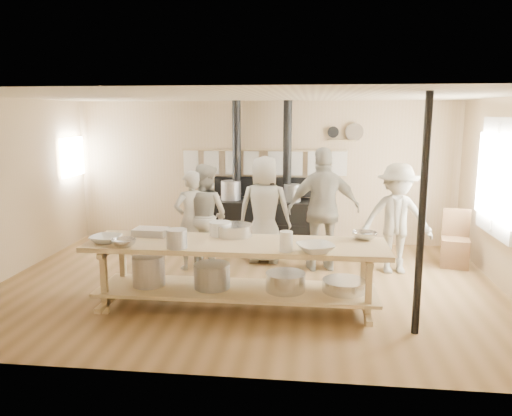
{
  "coord_description": "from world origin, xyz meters",
  "views": [
    {
      "loc": [
        0.89,
        -6.64,
        2.37
      ],
      "look_at": [
        0.12,
        0.2,
        1.07
      ],
      "focal_mm": 35.0,
      "sensor_mm": 36.0,
      "label": 1
    }
  ],
  "objects_px": {
    "cook_left": "(205,216)",
    "cook_center": "(265,210)",
    "cook_by_window": "(397,219)",
    "roasting_pan": "(151,232)",
    "cook_right": "(324,210)",
    "chair": "(455,250)",
    "stove": "(261,218)",
    "prep_table": "(236,269)",
    "cook_far_left": "(191,220)"
  },
  "relations": [
    {
      "from": "prep_table",
      "to": "roasting_pan",
      "type": "height_order",
      "value": "roasting_pan"
    },
    {
      "from": "cook_right",
      "to": "cook_by_window",
      "type": "xyz_separation_m",
      "value": [
        1.08,
        -0.01,
        -0.11
      ]
    },
    {
      "from": "cook_by_window",
      "to": "chair",
      "type": "distance_m",
      "value": 1.22
    },
    {
      "from": "cook_by_window",
      "to": "roasting_pan",
      "type": "bearing_deg",
      "value": -159.82
    },
    {
      "from": "roasting_pan",
      "to": "chair",
      "type": "bearing_deg",
      "value": 24.28
    },
    {
      "from": "prep_table",
      "to": "roasting_pan",
      "type": "xyz_separation_m",
      "value": [
        -1.12,
        0.22,
        0.38
      ]
    },
    {
      "from": "stove",
      "to": "chair",
      "type": "height_order",
      "value": "stove"
    },
    {
      "from": "cook_far_left",
      "to": "cook_right",
      "type": "bearing_deg",
      "value": 144.12
    },
    {
      "from": "cook_left",
      "to": "cook_by_window",
      "type": "bearing_deg",
      "value": -152.08
    },
    {
      "from": "prep_table",
      "to": "chair",
      "type": "height_order",
      "value": "chair"
    },
    {
      "from": "stove",
      "to": "cook_center",
      "type": "height_order",
      "value": "stove"
    },
    {
      "from": "cook_right",
      "to": "roasting_pan",
      "type": "relative_size",
      "value": 4.53
    },
    {
      "from": "prep_table",
      "to": "cook_by_window",
      "type": "bearing_deg",
      "value": 38.49
    },
    {
      "from": "cook_right",
      "to": "chair",
      "type": "xyz_separation_m",
      "value": [
        2.08,
        0.42,
        -0.68
      ]
    },
    {
      "from": "cook_left",
      "to": "cook_center",
      "type": "bearing_deg",
      "value": -132.57
    },
    {
      "from": "stove",
      "to": "cook_far_left",
      "type": "relative_size",
      "value": 1.7
    },
    {
      "from": "cook_far_left",
      "to": "cook_right",
      "type": "xyz_separation_m",
      "value": [
        2.01,
        0.17,
        0.18
      ]
    },
    {
      "from": "cook_far_left",
      "to": "cook_center",
      "type": "bearing_deg",
      "value": 163.0
    },
    {
      "from": "cook_by_window",
      "to": "stove",
      "type": "bearing_deg",
      "value": 144.8
    },
    {
      "from": "prep_table",
      "to": "cook_right",
      "type": "height_order",
      "value": "cook_right"
    },
    {
      "from": "cook_center",
      "to": "chair",
      "type": "relative_size",
      "value": 1.94
    },
    {
      "from": "chair",
      "to": "prep_table",
      "type": "bearing_deg",
      "value": -132.99
    },
    {
      "from": "cook_right",
      "to": "cook_far_left",
      "type": "bearing_deg",
      "value": -5.75
    },
    {
      "from": "cook_left",
      "to": "cook_center",
      "type": "height_order",
      "value": "cook_center"
    },
    {
      "from": "cook_by_window",
      "to": "cook_far_left",
      "type": "bearing_deg",
      "value": 178.51
    },
    {
      "from": "cook_center",
      "to": "chair",
      "type": "xyz_separation_m",
      "value": [
        3.01,
        0.11,
        -0.6
      ]
    },
    {
      "from": "cook_left",
      "to": "cook_by_window",
      "type": "relative_size",
      "value": 0.97
    },
    {
      "from": "roasting_pan",
      "to": "cook_by_window",
      "type": "bearing_deg",
      "value": 24.55
    },
    {
      "from": "stove",
      "to": "cook_right",
      "type": "bearing_deg",
      "value": -49.84
    },
    {
      "from": "prep_table",
      "to": "cook_right",
      "type": "bearing_deg",
      "value": 57.97
    },
    {
      "from": "cook_far_left",
      "to": "chair",
      "type": "height_order",
      "value": "cook_far_left"
    },
    {
      "from": "prep_table",
      "to": "cook_by_window",
      "type": "relative_size",
      "value": 2.17
    },
    {
      "from": "cook_far_left",
      "to": "cook_by_window",
      "type": "height_order",
      "value": "cook_by_window"
    },
    {
      "from": "chair",
      "to": "cook_left",
      "type": "bearing_deg",
      "value": -160.95
    },
    {
      "from": "cook_center",
      "to": "cook_right",
      "type": "relative_size",
      "value": 0.91
    },
    {
      "from": "cook_center",
      "to": "cook_by_window",
      "type": "relative_size",
      "value": 1.04
    },
    {
      "from": "prep_table",
      "to": "cook_right",
      "type": "distance_m",
      "value": 2.09
    },
    {
      "from": "prep_table",
      "to": "cook_right",
      "type": "xyz_separation_m",
      "value": [
        1.08,
        1.73,
        0.42
      ]
    },
    {
      "from": "stove",
      "to": "prep_table",
      "type": "height_order",
      "value": "stove"
    },
    {
      "from": "cook_center",
      "to": "roasting_pan",
      "type": "height_order",
      "value": "cook_center"
    },
    {
      "from": "prep_table",
      "to": "cook_far_left",
      "type": "bearing_deg",
      "value": 120.64
    },
    {
      "from": "chair",
      "to": "stove",
      "type": "bearing_deg",
      "value": 177.47
    },
    {
      "from": "chair",
      "to": "cook_by_window",
      "type": "bearing_deg",
      "value": -143.88
    },
    {
      "from": "cook_far_left",
      "to": "cook_right",
      "type": "height_order",
      "value": "cook_right"
    },
    {
      "from": "prep_table",
      "to": "roasting_pan",
      "type": "bearing_deg",
      "value": 168.72
    },
    {
      "from": "prep_table",
      "to": "cook_by_window",
      "type": "xyz_separation_m",
      "value": [
        2.17,
        1.72,
        0.31
      ]
    },
    {
      "from": "cook_by_window",
      "to": "cook_left",
      "type": "bearing_deg",
      "value": 175.66
    },
    {
      "from": "cook_center",
      "to": "prep_table",
      "type": "bearing_deg",
      "value": 89.0
    },
    {
      "from": "cook_far_left",
      "to": "roasting_pan",
      "type": "relative_size",
      "value": 3.67
    },
    {
      "from": "cook_by_window",
      "to": "roasting_pan",
      "type": "relative_size",
      "value": 3.99
    }
  ]
}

